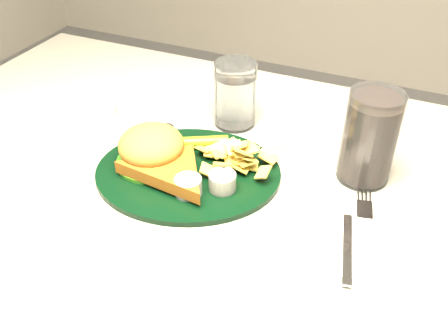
% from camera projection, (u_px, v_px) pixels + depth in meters
% --- Properties ---
extents(table, '(1.20, 0.80, 0.75)m').
position_uv_depth(table, '(213.00, 331.00, 0.99)').
color(table, gray).
rests_on(table, ground).
extents(dinner_plate, '(0.35, 0.32, 0.07)m').
position_uv_depth(dinner_plate, '(187.00, 158.00, 0.76)').
color(dinner_plate, black).
rests_on(dinner_plate, table).
extents(water_glass, '(0.09, 0.09, 0.12)m').
position_uv_depth(water_glass, '(235.00, 94.00, 0.87)').
color(water_glass, white).
rests_on(water_glass, table).
extents(cola_glass, '(0.10, 0.10, 0.15)m').
position_uv_depth(cola_glass, '(370.00, 138.00, 0.74)').
color(cola_glass, black).
rests_on(cola_glass, table).
extents(fork_napkin, '(0.16, 0.19, 0.01)m').
position_uv_depth(fork_napkin, '(349.00, 243.00, 0.65)').
color(fork_napkin, white).
rests_on(fork_napkin, table).
extents(spoon, '(0.11, 0.13, 0.01)m').
position_uv_depth(spoon, '(151.00, 150.00, 0.83)').
color(spoon, white).
rests_on(spoon, table).
extents(ramekin, '(0.05, 0.05, 0.03)m').
position_uv_depth(ramekin, '(130.00, 105.00, 0.93)').
color(ramekin, silver).
rests_on(ramekin, table).
extents(wrapped_straw, '(0.19, 0.14, 0.01)m').
position_uv_depth(wrapped_straw, '(234.00, 147.00, 0.84)').
color(wrapped_straw, white).
rests_on(wrapped_straw, table).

